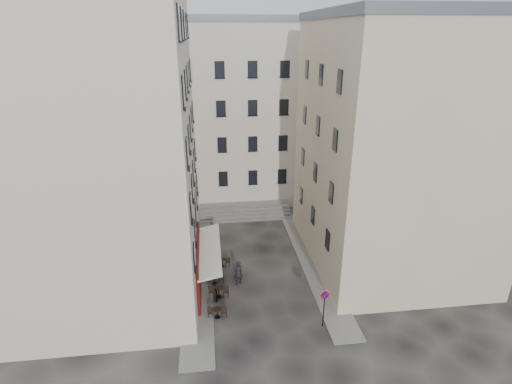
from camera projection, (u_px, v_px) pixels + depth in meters
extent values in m
plane|color=black|center=(262.00, 289.00, 28.68)|extent=(90.00, 90.00, 0.00)
cube|color=slate|center=(199.00, 263.00, 31.83)|extent=(2.00, 22.00, 0.12)
cube|color=slate|center=(312.00, 262.00, 31.92)|extent=(2.00, 18.00, 0.12)
cube|color=beige|center=(100.00, 148.00, 26.50)|extent=(12.00, 16.00, 20.00)
cube|color=beige|center=(395.00, 150.00, 29.71)|extent=(12.00, 14.00, 18.00)
cube|color=slate|center=(414.00, 14.00, 26.23)|extent=(12.20, 14.20, 0.60)
cube|color=beige|center=(229.00, 114.00, 42.68)|extent=(18.00, 10.00, 18.00)
cube|color=slate|center=(226.00, 20.00, 39.19)|extent=(18.20, 10.20, 0.60)
cube|color=#410A09|center=(198.00, 265.00, 28.44)|extent=(0.25, 7.00, 3.50)
cube|color=black|center=(199.00, 269.00, 28.58)|extent=(0.06, 3.85, 2.00)
cube|color=white|center=(209.00, 250.00, 28.08)|extent=(1.58, 7.30, 0.41)
cube|color=#63615E|center=(245.00, 217.00, 39.59)|extent=(9.00, 1.80, 0.20)
cube|color=#63615E|center=(245.00, 213.00, 39.93)|extent=(9.00, 1.80, 0.20)
cube|color=#63615E|center=(244.00, 210.00, 40.27)|extent=(9.00, 1.80, 0.20)
cube|color=#63615E|center=(244.00, 206.00, 40.61)|extent=(9.00, 1.80, 0.20)
cylinder|color=black|center=(216.00, 296.00, 27.22)|extent=(0.10, 0.10, 0.90)
sphere|color=black|center=(216.00, 290.00, 27.04)|extent=(0.12, 0.12, 0.12)
cylinder|color=black|center=(215.00, 268.00, 30.44)|extent=(0.10, 0.10, 0.90)
sphere|color=black|center=(215.00, 263.00, 30.26)|extent=(0.12, 0.12, 0.12)
cylinder|color=black|center=(214.00, 245.00, 33.66)|extent=(0.10, 0.10, 0.90)
sphere|color=black|center=(214.00, 240.00, 33.49)|extent=(0.12, 0.12, 0.12)
cylinder|color=black|center=(324.00, 309.00, 24.62)|extent=(0.07, 0.07, 2.62)
cylinder|color=red|center=(325.00, 295.00, 24.22)|extent=(0.61, 0.07, 0.61)
cylinder|color=navy|center=(325.00, 295.00, 24.20)|extent=(0.44, 0.06, 0.44)
cube|color=red|center=(325.00, 295.00, 24.18)|extent=(0.36, 0.05, 0.36)
cylinder|color=black|center=(218.00, 317.00, 25.80)|extent=(0.35, 0.35, 0.02)
cylinder|color=black|center=(217.00, 313.00, 25.68)|extent=(0.05, 0.05, 0.68)
cylinder|color=black|center=(217.00, 309.00, 25.56)|extent=(0.58, 0.58, 0.04)
cube|color=black|center=(224.00, 312.00, 25.71)|extent=(0.37, 0.37, 0.87)
cube|color=black|center=(210.00, 312.00, 25.70)|extent=(0.37, 0.37, 0.87)
cylinder|color=black|center=(219.00, 296.00, 27.78)|extent=(0.39, 0.39, 0.02)
cylinder|color=black|center=(219.00, 292.00, 27.65)|extent=(0.05, 0.05, 0.76)
cylinder|color=black|center=(219.00, 288.00, 27.52)|extent=(0.65, 0.65, 0.04)
cube|color=black|center=(226.00, 291.00, 27.68)|extent=(0.41, 0.41, 0.98)
cube|color=black|center=(212.00, 291.00, 27.67)|extent=(0.41, 0.41, 0.98)
cylinder|color=black|center=(215.00, 283.00, 29.25)|extent=(0.37, 0.37, 0.02)
cylinder|color=black|center=(215.00, 279.00, 29.13)|extent=(0.05, 0.05, 0.72)
cylinder|color=black|center=(214.00, 275.00, 29.00)|extent=(0.61, 0.61, 0.04)
cube|color=black|center=(221.00, 278.00, 29.16)|extent=(0.39, 0.39, 0.92)
cube|color=black|center=(208.00, 278.00, 29.15)|extent=(0.39, 0.39, 0.92)
cylinder|color=black|center=(222.00, 266.00, 31.39)|extent=(0.34, 0.34, 0.02)
cylinder|color=black|center=(222.00, 263.00, 31.28)|extent=(0.05, 0.05, 0.66)
cylinder|color=black|center=(222.00, 259.00, 31.17)|extent=(0.56, 0.56, 0.04)
cube|color=black|center=(228.00, 262.00, 31.31)|extent=(0.36, 0.36, 0.84)
cube|color=black|center=(217.00, 262.00, 31.30)|extent=(0.36, 0.36, 0.84)
cylinder|color=black|center=(214.00, 260.00, 32.21)|extent=(0.35, 0.35, 0.02)
cylinder|color=black|center=(214.00, 257.00, 32.09)|extent=(0.05, 0.05, 0.68)
cylinder|color=black|center=(213.00, 253.00, 31.98)|extent=(0.58, 0.58, 0.04)
cube|color=black|center=(219.00, 256.00, 32.13)|extent=(0.37, 0.37, 0.87)
cube|color=black|center=(208.00, 256.00, 32.12)|extent=(0.37, 0.37, 0.87)
imported|color=black|center=(238.00, 273.00, 28.94)|extent=(0.83, 0.76, 1.91)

